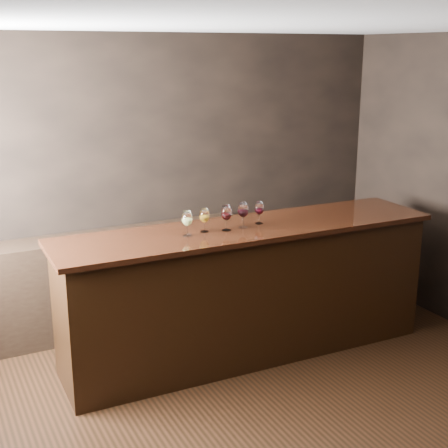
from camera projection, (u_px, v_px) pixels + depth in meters
name	position (u px, v px, depth m)	size (l,w,h in m)	color
ground	(270.00, 417.00, 4.64)	(5.00, 5.00, 0.00)	black
room_shell	(236.00, 179.00, 4.15)	(5.02, 4.52, 2.81)	black
bar_counter	(247.00, 293.00, 5.48)	(3.26, 0.71, 1.14)	black
bar_top	(248.00, 229.00, 5.32)	(3.37, 0.78, 0.04)	black
back_bar_shelf	(116.00, 281.00, 6.03)	(2.69, 0.40, 0.97)	black
glass_white	(187.00, 219.00, 5.01)	(0.09, 0.09, 0.21)	white
glass_amber	(204.00, 216.00, 5.12)	(0.08, 0.08, 0.20)	white
glass_red_a	(226.00, 214.00, 5.16)	(0.09, 0.09, 0.22)	white
glass_red_b	(243.00, 211.00, 5.24)	(0.09, 0.09, 0.22)	white
glass_red_c	(259.00, 209.00, 5.37)	(0.08, 0.08, 0.19)	white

